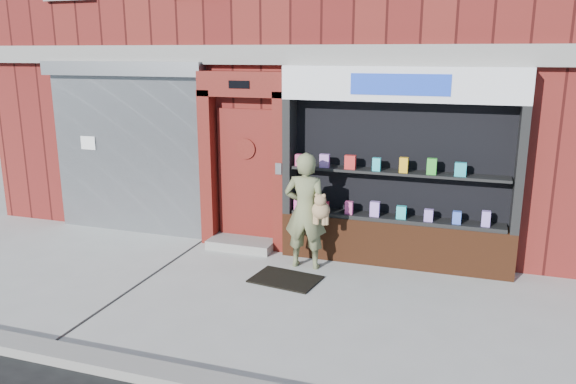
% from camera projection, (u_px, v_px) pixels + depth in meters
% --- Properties ---
extents(ground, '(80.00, 80.00, 0.00)m').
position_uv_depth(ground, '(244.00, 295.00, 7.60)').
color(ground, '#9E9E99').
rests_on(ground, ground).
extents(curb, '(60.00, 0.30, 0.12)m').
position_uv_depth(curb, '(160.00, 375.00, 5.61)').
color(curb, gray).
rests_on(curb, ground).
extents(building, '(12.00, 8.16, 8.00)m').
position_uv_depth(building, '(348.00, 13.00, 12.14)').
color(building, '#5D1715').
rests_on(building, ground).
extents(shutter_bay, '(3.10, 0.30, 3.04)m').
position_uv_depth(shutter_bay, '(127.00, 138.00, 9.88)').
color(shutter_bay, gray).
rests_on(shutter_bay, ground).
extents(red_door_bay, '(1.52, 0.58, 2.90)m').
position_uv_depth(red_door_bay, '(244.00, 161.00, 9.19)').
color(red_door_bay, '#56130E').
rests_on(red_door_bay, ground).
extents(pharmacy_bay, '(3.50, 0.41, 3.00)m').
position_uv_depth(pharmacy_bay, '(397.00, 177.00, 8.40)').
color(pharmacy_bay, '#512613').
rests_on(pharmacy_bay, ground).
extents(woman, '(0.74, 0.47, 1.77)m').
position_uv_depth(woman, '(306.00, 211.00, 8.38)').
color(woman, '#696F49').
rests_on(woman, ground).
extents(doormat, '(1.03, 0.79, 0.02)m').
position_uv_depth(doormat, '(286.00, 279.00, 8.09)').
color(doormat, black).
rests_on(doormat, ground).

